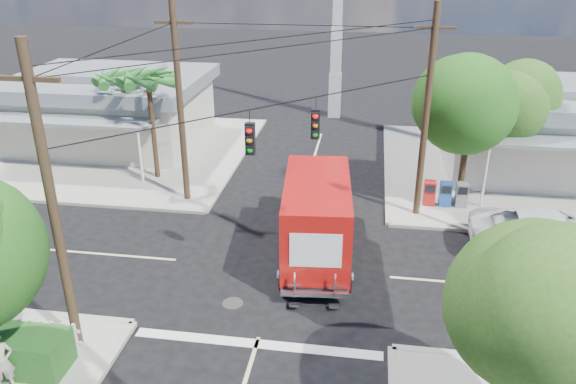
# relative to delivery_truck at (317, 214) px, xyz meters

# --- Properties ---
(ground) EXTENTS (120.00, 120.00, 0.00)m
(ground) POSITION_rel_delivery_truck_xyz_m (-1.19, -1.35, -1.65)
(ground) COLOR black
(ground) RESTS_ON ground
(sidewalk_ne) EXTENTS (14.12, 14.12, 0.14)m
(sidewalk_ne) POSITION_rel_delivery_truck_xyz_m (9.69, 9.53, -1.58)
(sidewalk_ne) COLOR gray
(sidewalk_ne) RESTS_ON ground
(sidewalk_nw) EXTENTS (14.12, 14.12, 0.14)m
(sidewalk_nw) POSITION_rel_delivery_truck_xyz_m (-12.07, 9.53, -1.58)
(sidewalk_nw) COLOR gray
(sidewalk_nw) RESTS_ON ground
(road_markings) EXTENTS (32.00, 32.00, 0.01)m
(road_markings) POSITION_rel_delivery_truck_xyz_m (-1.19, -2.82, -1.65)
(road_markings) COLOR beige
(road_markings) RESTS_ON ground
(building_ne) EXTENTS (11.80, 10.20, 4.50)m
(building_ne) POSITION_rel_delivery_truck_xyz_m (11.31, 10.62, 0.67)
(building_ne) COLOR beige
(building_ne) RESTS_ON sidewalk_ne
(building_nw) EXTENTS (10.80, 10.20, 4.30)m
(building_nw) POSITION_rel_delivery_truck_xyz_m (-13.19, 11.12, 0.57)
(building_nw) COLOR beige
(building_nw) RESTS_ON sidewalk_nw
(radio_tower) EXTENTS (0.80, 0.80, 17.00)m
(radio_tower) POSITION_rel_delivery_truck_xyz_m (-0.69, 18.65, 3.99)
(radio_tower) COLOR silver
(radio_tower) RESTS_ON ground
(tree_ne_front) EXTENTS (4.21, 4.14, 6.66)m
(tree_ne_front) POSITION_rel_delivery_truck_xyz_m (6.02, 5.41, 3.12)
(tree_ne_front) COLOR #422D1C
(tree_ne_front) RESTS_ON sidewalk_ne
(tree_ne_back) EXTENTS (3.77, 3.66, 5.82)m
(tree_ne_back) POSITION_rel_delivery_truck_xyz_m (8.62, 7.61, 2.54)
(tree_ne_back) COLOR #422D1C
(tree_ne_back) RESTS_ON sidewalk_ne
(tree_se) EXTENTS (3.67, 3.54, 5.62)m
(tree_se) POSITION_rel_delivery_truck_xyz_m (5.82, -8.59, 2.39)
(tree_se) COLOR #422D1C
(tree_se) RESTS_ON sidewalk_se
(palm_nw_front) EXTENTS (3.01, 3.08, 5.59)m
(palm_nw_front) POSITION_rel_delivery_truck_xyz_m (-8.69, 6.15, 3.39)
(palm_nw_front) COLOR #422D1C
(palm_nw_front) RESTS_ON sidewalk_nw
(palm_nw_back) EXTENTS (3.01, 3.08, 5.19)m
(palm_nw_back) POSITION_rel_delivery_truck_xyz_m (-10.69, 7.65, 3.02)
(palm_nw_back) COLOR #422D1C
(palm_nw_back) RESTS_ON sidewalk_nw
(utility_poles) EXTENTS (12.00, 10.68, 9.00)m
(utility_poles) POSITION_rel_delivery_truck_xyz_m (-2.78, 0.26, 3.02)
(utility_poles) COLOR #473321
(utility_poles) RESTS_ON ground
(vending_boxes) EXTENTS (1.90, 0.50, 1.10)m
(vending_boxes) POSITION_rel_delivery_truck_xyz_m (5.31, 4.85, -0.96)
(vending_boxes) COLOR red
(vending_boxes) RESTS_ON sidewalk_ne
(delivery_truck) EXTENTS (2.99, 7.68, 3.25)m
(delivery_truck) POSITION_rel_delivery_truck_xyz_m (0.00, 0.00, 0.00)
(delivery_truck) COLOR black
(delivery_truck) RESTS_ON ground
(parked_car) EXTENTS (6.17, 3.00, 1.69)m
(parked_car) POSITION_rel_delivery_truck_xyz_m (8.87, 1.17, -0.81)
(parked_car) COLOR silver
(parked_car) RESTS_ON ground
(pedestrian) EXTENTS (0.78, 0.73, 1.78)m
(pedestrian) POSITION_rel_delivery_truck_xyz_m (-7.34, -8.59, -0.62)
(pedestrian) COLOR #B9AB9E
(pedestrian) RESTS_ON sidewalk_sw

